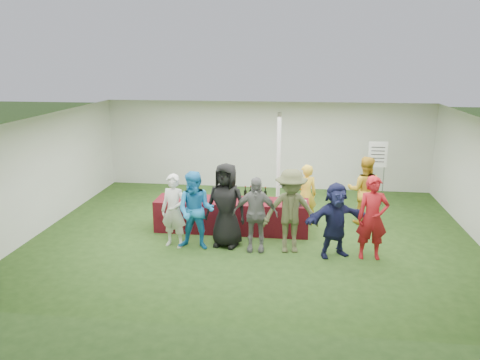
# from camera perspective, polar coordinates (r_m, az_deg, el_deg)

# --- Properties ---
(ground) EXTENTS (60.00, 60.00, 0.00)m
(ground) POSITION_cam_1_polar(r_m,az_deg,el_deg) (11.07, 1.68, -6.49)
(ground) COLOR #284719
(ground) RESTS_ON ground
(tent) EXTENTS (10.00, 10.00, 10.00)m
(tent) POSITION_cam_1_polar(r_m,az_deg,el_deg) (11.78, 4.70, 1.68)
(tent) COLOR white
(tent) RESTS_ON ground
(serving_table) EXTENTS (3.60, 0.80, 0.75)m
(serving_table) POSITION_cam_1_polar(r_m,az_deg,el_deg) (11.11, -1.03, -4.33)
(serving_table) COLOR #5A1314
(serving_table) RESTS_ON ground
(wine_bottles) EXTENTS (0.54, 0.13, 0.32)m
(wine_bottles) POSITION_cam_1_polar(r_m,az_deg,el_deg) (11.03, 1.88, -1.77)
(wine_bottles) COLOR black
(wine_bottles) RESTS_ON serving_table
(wine_glasses) EXTENTS (2.85, 0.12, 0.16)m
(wine_glasses) POSITION_cam_1_polar(r_m,az_deg,el_deg) (10.82, -4.24, -2.20)
(wine_glasses) COLOR silver
(wine_glasses) RESTS_ON serving_table
(water_bottle) EXTENTS (0.07, 0.07, 0.23)m
(water_bottle) POSITION_cam_1_polar(r_m,az_deg,el_deg) (11.04, -0.87, -1.85)
(water_bottle) COLOR silver
(water_bottle) RESTS_ON serving_table
(bar_towel) EXTENTS (0.25, 0.18, 0.03)m
(bar_towel) POSITION_cam_1_polar(r_m,az_deg,el_deg) (10.94, 7.43, -2.62)
(bar_towel) COLOR white
(bar_towel) RESTS_ON serving_table
(dump_bucket) EXTENTS (0.25, 0.25, 0.18)m
(dump_bucket) POSITION_cam_1_polar(r_m,az_deg,el_deg) (10.66, 7.06, -2.66)
(dump_bucket) COLOR slate
(dump_bucket) RESTS_ON serving_table
(wine_list_sign) EXTENTS (0.50, 0.03, 1.80)m
(wine_list_sign) POSITION_cam_1_polar(r_m,az_deg,el_deg) (13.25, 16.40, 2.44)
(wine_list_sign) COLOR slate
(wine_list_sign) RESTS_ON ground
(staff_pourer) EXTENTS (0.62, 0.48, 1.52)m
(staff_pourer) POSITION_cam_1_polar(r_m,az_deg,el_deg) (11.49, 8.00, -1.80)
(staff_pourer) COLOR gold
(staff_pourer) RESTS_ON ground
(staff_back) EXTENTS (0.89, 0.74, 1.69)m
(staff_back) POSITION_cam_1_polar(r_m,az_deg,el_deg) (11.86, 14.90, -1.22)
(staff_back) COLOR gold
(staff_back) RESTS_ON ground
(customer_0) EXTENTS (0.66, 0.52, 1.61)m
(customer_0) POSITION_cam_1_polar(r_m,az_deg,el_deg) (10.18, -8.07, -3.74)
(customer_0) COLOR silver
(customer_0) RESTS_ON ground
(customer_1) EXTENTS (0.87, 0.70, 1.70)m
(customer_1) POSITION_cam_1_polar(r_m,az_deg,el_deg) (9.99, -5.42, -3.76)
(customer_1) COLOR #1C7DC5
(customer_1) RESTS_ON ground
(customer_2) EXTENTS (1.01, 0.76, 1.85)m
(customer_2) POSITION_cam_1_polar(r_m,az_deg,el_deg) (10.08, -1.71, -3.08)
(customer_2) COLOR black
(customer_2) RESTS_ON ground
(customer_3) EXTENTS (0.96, 0.41, 1.62)m
(customer_3) POSITION_cam_1_polar(r_m,az_deg,el_deg) (9.87, 1.87, -4.18)
(customer_3) COLOR slate
(customer_3) RESTS_ON ground
(customer_4) EXTENTS (1.24, 0.81, 1.80)m
(customer_4) POSITION_cam_1_polar(r_m,az_deg,el_deg) (9.83, 6.20, -3.79)
(customer_4) COLOR #484B2C
(customer_4) RESTS_ON ground
(customer_5) EXTENTS (1.52, 1.00, 1.57)m
(customer_5) POSITION_cam_1_polar(r_m,az_deg,el_deg) (9.79, 11.56, -4.79)
(customer_5) COLOR #171A41
(customer_5) RESTS_ON ground
(customer_6) EXTENTS (0.65, 0.45, 1.73)m
(customer_6) POSITION_cam_1_polar(r_m,az_deg,el_deg) (9.84, 15.85, -4.49)
(customer_6) COLOR maroon
(customer_6) RESTS_ON ground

